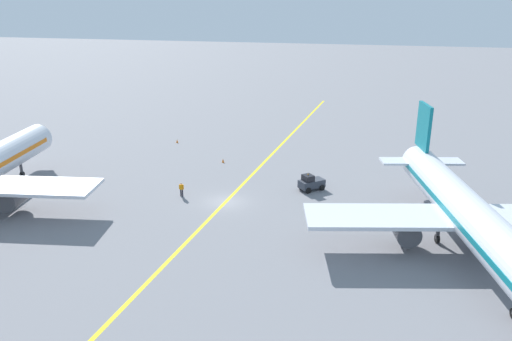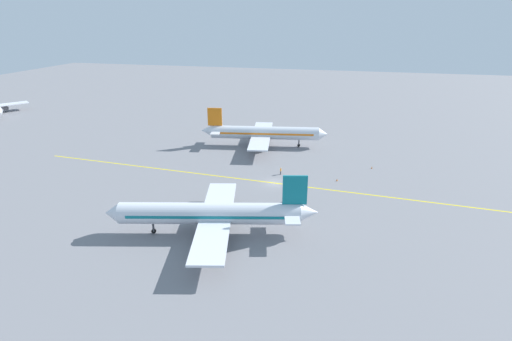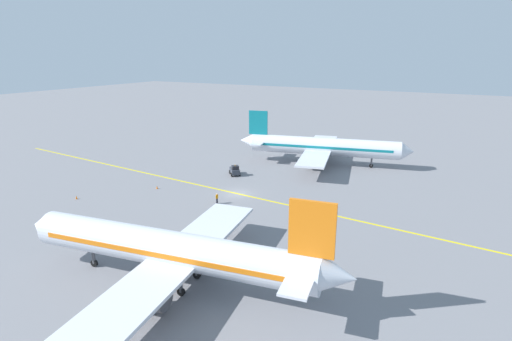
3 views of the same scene
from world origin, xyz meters
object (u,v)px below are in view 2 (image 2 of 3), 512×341
object	(u,v)px
ground_crew_worker	(281,171)
traffic_cone_near_nose	(337,180)
airplane_at_gate	(212,214)
traffic_cone_mid_apron	(372,167)
airplane_adjacent_stand	(263,133)
baggage_tug_dark	(295,198)

from	to	relation	value
ground_crew_worker	traffic_cone_near_nose	xyz separation A→B (m)	(-0.94, -12.93, -0.63)
airplane_at_gate	ground_crew_worker	size ratio (longest dim) A/B	20.96
airplane_at_gate	traffic_cone_mid_apron	world-z (taller)	airplane_at_gate
airplane_at_gate	traffic_cone_near_nose	size ratio (longest dim) A/B	64.03
traffic_cone_mid_apron	airplane_adjacent_stand	bearing A→B (deg)	68.82
airplane_at_gate	baggage_tug_dark	world-z (taller)	airplane_at_gate
ground_crew_worker	traffic_cone_near_nose	distance (m)	12.98
airplane_at_gate	airplane_adjacent_stand	size ratio (longest dim) A/B	0.99
ground_crew_worker	traffic_cone_near_nose	size ratio (longest dim) A/B	3.05
ground_crew_worker	traffic_cone_mid_apron	size ratio (longest dim) A/B	3.05
airplane_at_gate	ground_crew_worker	xyz separation A→B (m)	(29.26, -6.27, -2.80)
airplane_adjacent_stand	baggage_tug_dark	xyz separation A→B (m)	(-34.53, -14.25, -2.81)
baggage_tug_dark	ground_crew_worker	distance (m)	15.15
traffic_cone_near_nose	traffic_cone_mid_apron	world-z (taller)	same
traffic_cone_mid_apron	airplane_at_gate	bearing A→B (deg)	144.82
traffic_cone_near_nose	airplane_adjacent_stand	bearing A→B (deg)	45.47
baggage_tug_dark	traffic_cone_mid_apron	xyz separation A→B (m)	(23.11, -15.22, -0.63)
baggage_tug_dark	traffic_cone_mid_apron	size ratio (longest dim) A/B	5.87
airplane_adjacent_stand	traffic_cone_mid_apron	world-z (taller)	airplane_adjacent_stand
airplane_at_gate	traffic_cone_near_nose	bearing A→B (deg)	-34.12
airplane_at_gate	traffic_cone_mid_apron	xyz separation A→B (m)	(38.25, -26.97, -3.43)
baggage_tug_dark	airplane_adjacent_stand	bearing A→B (deg)	22.42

